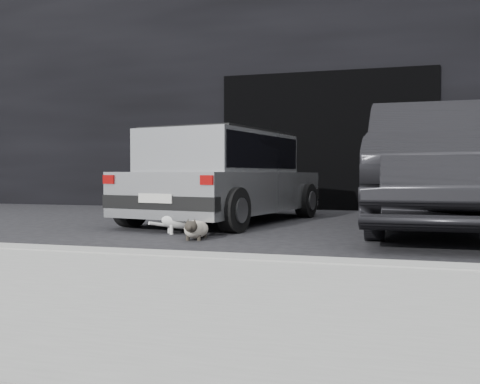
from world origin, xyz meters
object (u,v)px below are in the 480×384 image
(second_car, at_px, (442,165))
(cat_white, at_px, (186,219))
(cat_siamese, at_px, (195,229))
(silver_hatchback, at_px, (225,173))

(second_car, height_order, cat_white, second_car)
(cat_siamese, bearing_deg, second_car, -152.07)
(second_car, height_order, cat_siamese, second_car)
(cat_siamese, bearing_deg, cat_white, -66.48)
(second_car, distance_m, cat_white, 3.19)
(second_car, relative_size, cat_siamese, 6.98)
(cat_siamese, xyz_separation_m, cat_white, (-0.31, 0.52, 0.06))
(silver_hatchback, height_order, cat_white, silver_hatchback)
(second_car, distance_m, cat_siamese, 3.19)
(second_car, xyz_separation_m, cat_white, (-2.85, -1.29, -0.63))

